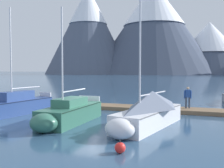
% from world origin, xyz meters
% --- Properties ---
extents(ground_plane, '(700.00, 700.00, 0.00)m').
position_xyz_m(ground_plane, '(0.00, 0.00, 0.00)').
color(ground_plane, '#2D4C6B').
extents(mountain_west_summit, '(64.08, 64.08, 64.48)m').
position_xyz_m(mountain_west_summit, '(-69.39, 166.48, 33.66)').
color(mountain_west_summit, '#4C566B').
rests_on(mountain_west_summit, ground).
extents(mountain_central_massif, '(95.39, 95.39, 69.64)m').
position_xyz_m(mountain_central_massif, '(-23.17, 186.83, 36.69)').
color(mountain_central_massif, '#424C60').
rests_on(mountain_central_massif, ground).
extents(mountain_shoulder_ridge, '(68.20, 68.20, 39.65)m').
position_xyz_m(mountain_shoulder_ridge, '(17.67, 197.56, 21.32)').
color(mountain_shoulder_ridge, '#424C60').
rests_on(mountain_shoulder_ridge, ground).
extents(dock, '(26.70, 3.34, 0.30)m').
position_xyz_m(dock, '(0.00, 4.00, 0.15)').
color(dock, brown).
rests_on(dock, ground).
extents(sailboat_second_berth, '(2.52, 7.18, 7.83)m').
position_xyz_m(sailboat_second_berth, '(-5.29, -1.36, 0.69)').
color(sailboat_second_berth, navy).
rests_on(sailboat_second_berth, ground).
extents(sailboat_mid_dock_port, '(2.07, 6.53, 7.02)m').
position_xyz_m(sailboat_mid_dock_port, '(-0.06, -2.88, 0.66)').
color(sailboat_mid_dock_port, '#336B56').
rests_on(sailboat_mid_dock_port, ground).
extents(sailboat_mid_dock_starboard, '(3.47, 7.31, 9.18)m').
position_xyz_m(sailboat_mid_dock_starboard, '(4.86, -2.31, 0.99)').
color(sailboat_mid_dock_starboard, white).
rests_on(sailboat_mid_dock_starboard, ground).
extents(person_on_dock, '(0.58, 0.29, 1.69)m').
position_xyz_m(person_on_dock, '(6.90, 4.03, 1.26)').
color(person_on_dock, '#384256').
rests_on(person_on_dock, dock).
extents(mooring_buoy_channel_marker, '(0.45, 0.45, 0.53)m').
position_xyz_m(mooring_buoy_channel_marker, '(4.59, -7.48, 0.23)').
color(mooring_buoy_channel_marker, red).
rests_on(mooring_buoy_channel_marker, ground).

